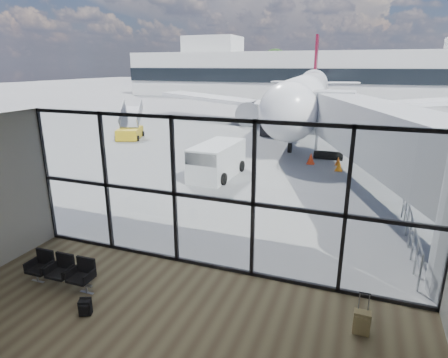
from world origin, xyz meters
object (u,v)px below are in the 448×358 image
Objects in this scene: backpack at (85,307)px; belt_loader at (276,128)px; suitcase at (362,322)px; airliner at (307,94)px; seating_row at (62,269)px; service_van at (216,160)px; mobile_stairs at (130,131)px.

belt_loader is at bearing 69.23° from backpack.
backpack is 6.48m from suitcase.
suitcase is at bearing -54.62° from belt_loader.
airliner is 8.53m from belt_loader.
belt_loader is at bearing 88.13° from seating_row.
seating_row is at bearing -88.60° from service_van.
airliner is at bearing 66.41° from backpack.
suitcase is 0.26× the size of mobile_stairs.
backpack is 0.43× the size of suitcase.
service_van reaches higher than seating_row.
suitcase is 12.90m from service_van.
suitcase is at bearing 4.48° from seating_row.
seating_row is 0.48× the size of service_van.
airliner is at bearing 88.11° from service_van.
seating_row is 2.03× the size of suitcase.
mobile_stairs reaches higher than seating_row.
belt_loader is at bearing -103.72° from airliner.
suitcase is 32.65m from airliner.
airliner reaches higher than suitcase.
backpack is (1.43, -0.85, -0.29)m from seating_row.
backpack is at bearing -69.30° from belt_loader.
suitcase is at bearing -65.87° from mobile_stairs.
mobile_stairs is (-10.79, -5.78, 0.02)m from belt_loader.
airliner is 18.53m from mobile_stairs.
airliner is at bearing 99.05° from belt_loader.
backpack is 0.10× the size of service_van.
suitcase is 25.69m from mobile_stairs.
airliner reaches higher than seating_row.
seating_row is at bearing -174.50° from suitcase.
airliner is 21.70m from service_van.
mobile_stairs reaches higher than backpack.
suitcase is 0.26× the size of belt_loader.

